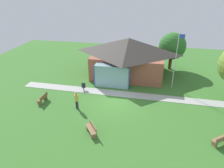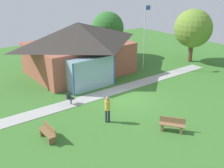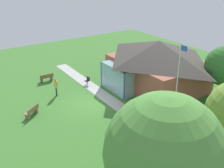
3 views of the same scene
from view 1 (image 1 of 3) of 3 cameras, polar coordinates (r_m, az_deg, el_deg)
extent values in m
plane|color=#3D752D|center=(20.38, 0.74, -5.26)|extent=(44.00, 44.00, 0.00)
cube|color=#A35642|center=(26.54, 4.55, 5.82)|extent=(8.67, 6.80, 2.88)
pyramid|color=#38332D|center=(25.82, 4.74, 10.77)|extent=(9.67, 7.80, 1.87)
cube|color=#8CB2BF|center=(23.11, 0.08, 2.35)|extent=(3.90, 1.20, 2.59)
cylinder|color=#3359B2|center=(23.01, -4.98, 2.14)|extent=(0.12, 0.12, 2.59)
cylinder|color=#3359B2|center=(22.30, 4.70, 1.34)|extent=(0.12, 0.12, 2.59)
cube|color=#ADADA8|center=(22.00, 1.66, -2.68)|extent=(21.88, 1.63, 0.03)
cylinder|color=silver|center=(23.05, 17.39, 5.98)|extent=(0.08, 0.08, 6.27)
cube|color=blue|center=(22.34, 19.13, 12.60)|extent=(0.60, 0.02, 0.40)
cube|color=olive|center=(16.34, -5.96, -12.47)|extent=(1.24, 1.47, 0.06)
cube|color=olive|center=(16.10, -5.24, -14.31)|extent=(0.42, 0.37, 0.39)
cube|color=olive|center=(16.92, -6.55, -12.08)|extent=(0.42, 0.37, 0.39)
cube|color=olive|center=(16.26, -5.35, -11.73)|extent=(0.93, 1.25, 0.36)
cube|color=olive|center=(17.33, 28.22, -13.46)|extent=(1.46, 1.25, 0.06)
cube|color=olive|center=(17.10, 26.88, -14.80)|extent=(0.37, 0.42, 0.39)
cube|color=olive|center=(17.13, 28.87, -13.23)|extent=(1.23, 0.95, 0.36)
cube|color=brown|center=(21.46, -19.07, -3.71)|extent=(0.45, 1.50, 0.06)
cube|color=brown|center=(21.18, -19.66, -5.03)|extent=(0.40, 0.16, 0.39)
cube|color=brown|center=(21.99, -18.30, -3.60)|extent=(0.40, 0.16, 0.39)
cube|color=brown|center=(21.27, -18.70, -3.28)|extent=(0.07, 1.50, 0.36)
cube|color=#33383D|center=(22.64, -8.03, -0.85)|extent=(0.55, 0.55, 0.04)
cube|color=#33383D|center=(22.72, -8.05, -0.12)|extent=(0.43, 0.17, 0.40)
cylinder|color=#4C4C51|center=(22.75, -7.99, -1.36)|extent=(0.10, 0.10, 0.42)
cylinder|color=#4C4C51|center=(22.84, -7.96, -1.81)|extent=(0.36, 0.36, 0.02)
cylinder|color=#2D3347|center=(19.46, -9.63, -5.85)|extent=(0.14, 0.14, 0.85)
cylinder|color=#2D3347|center=(19.57, -10.02, -5.69)|extent=(0.14, 0.14, 0.85)
cylinder|color=gold|center=(19.13, -9.99, -3.86)|extent=(0.34, 0.34, 0.65)
sphere|color=tan|center=(18.92, -10.10, -2.69)|extent=(0.24, 0.24, 0.24)
cylinder|color=brown|center=(29.32, 16.06, 5.87)|extent=(0.46, 0.46, 1.93)
sphere|color=#2D6B28|center=(28.65, 16.63, 10.20)|extent=(3.58, 3.58, 3.58)
camera|label=2|loc=(15.80, -65.12, 3.25)|focal=42.88mm
camera|label=3|loc=(17.09, 80.36, 7.90)|focal=43.31mm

